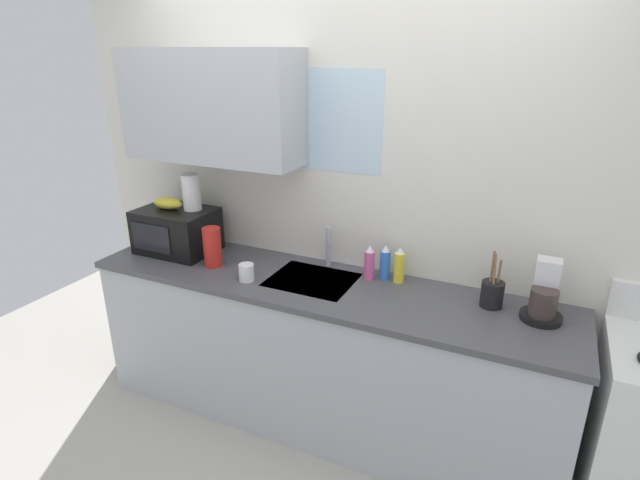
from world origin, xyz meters
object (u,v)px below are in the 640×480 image
at_px(coffee_maker, 544,297).
at_px(dish_soap_bottle_blue, 385,263).
at_px(banana_bunch, 168,203).
at_px(dish_soap_bottle_pink, 369,263).
at_px(cereal_canister, 212,247).
at_px(mug_white, 247,272).
at_px(microwave, 177,230).
at_px(dish_soap_bottle_yellow, 399,266).
at_px(paper_towel_roll, 191,192).
at_px(utensil_crock, 492,293).

xyz_separation_m(coffee_maker, dish_soap_bottle_blue, (-0.81, 0.09, -0.01)).
distance_m(banana_bunch, dish_soap_bottle_pink, 1.30).
xyz_separation_m(cereal_canister, mug_white, (0.29, -0.09, -0.07)).
relative_size(microwave, banana_bunch, 2.30).
distance_m(microwave, coffee_maker, 2.11).
bearing_deg(dish_soap_bottle_yellow, mug_white, -156.36).
xyz_separation_m(dish_soap_bottle_pink, dish_soap_bottle_yellow, (0.16, 0.03, 0.00)).
relative_size(microwave, cereal_canister, 1.97).
bearing_deg(dish_soap_bottle_pink, microwave, -174.61).
bearing_deg(banana_bunch, coffee_maker, 1.54).
distance_m(microwave, cereal_canister, 0.35).
xyz_separation_m(paper_towel_roll, dish_soap_bottle_blue, (1.21, 0.10, -0.29)).
height_order(dish_soap_bottle_blue, utensil_crock, utensil_crock).
height_order(coffee_maker, dish_soap_bottle_yellow, coffee_maker).
distance_m(dish_soap_bottle_blue, dish_soap_bottle_yellow, 0.08).
bearing_deg(paper_towel_roll, dish_soap_bottle_blue, 4.85).
relative_size(microwave, coffee_maker, 1.64).
relative_size(coffee_maker, utensil_crock, 0.95).
xyz_separation_m(cereal_canister, utensil_crock, (1.54, 0.17, -0.05)).
height_order(mug_white, utensil_crock, utensil_crock).
distance_m(dish_soap_bottle_blue, cereal_canister, 1.00).
xyz_separation_m(paper_towel_roll, utensil_crock, (1.78, 0.02, -0.31)).
bearing_deg(mug_white, dish_soap_bottle_yellow, 23.64).
relative_size(coffee_maker, dish_soap_bottle_yellow, 1.38).
relative_size(coffee_maker, dish_soap_bottle_pink, 1.43).
bearing_deg(coffee_maker, paper_towel_roll, -179.76).
distance_m(dish_soap_bottle_blue, mug_white, 0.76).
bearing_deg(microwave, banana_bunch, 178.20).
bearing_deg(utensil_crock, paper_towel_roll, -179.37).
relative_size(banana_bunch, cereal_canister, 0.86).
xyz_separation_m(paper_towel_roll, mug_white, (0.53, -0.24, -0.33)).
distance_m(banana_bunch, dish_soap_bottle_yellow, 1.46).
bearing_deg(utensil_crock, microwave, -177.83).
bearing_deg(dish_soap_bottle_pink, cereal_canister, -166.43).
distance_m(dish_soap_bottle_pink, mug_white, 0.67).
bearing_deg(coffee_maker, dish_soap_bottle_yellow, 173.35).
height_order(microwave, dish_soap_bottle_blue, microwave).
bearing_deg(microwave, cereal_canister, -16.13).
xyz_separation_m(banana_bunch, dish_soap_bottle_yellow, (1.44, 0.14, -0.21)).
distance_m(microwave, dish_soap_bottle_yellow, 1.40).
xyz_separation_m(paper_towel_roll, dish_soap_bottle_pink, (1.13, 0.06, -0.29)).
xyz_separation_m(coffee_maker, cereal_canister, (-1.77, -0.16, 0.01)).
xyz_separation_m(coffee_maker, mug_white, (-1.48, -0.25, -0.06)).
distance_m(dish_soap_bottle_yellow, mug_white, 0.83).
height_order(dish_soap_bottle_blue, mug_white, dish_soap_bottle_blue).
height_order(microwave, banana_bunch, banana_bunch).
bearing_deg(mug_white, dish_soap_bottle_blue, 26.80).
xyz_separation_m(mug_white, utensil_crock, (1.25, 0.26, 0.02)).
bearing_deg(dish_soap_bottle_blue, mug_white, -153.20).
height_order(dish_soap_bottle_pink, dish_soap_bottle_blue, same).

